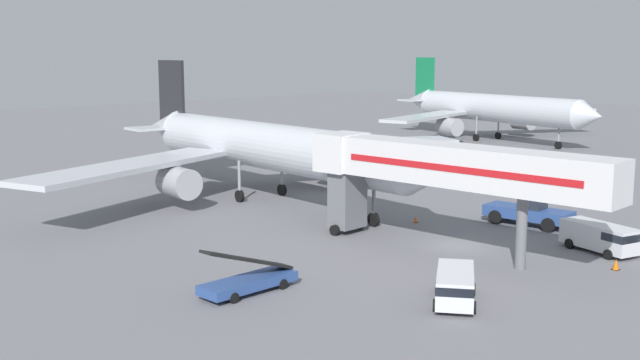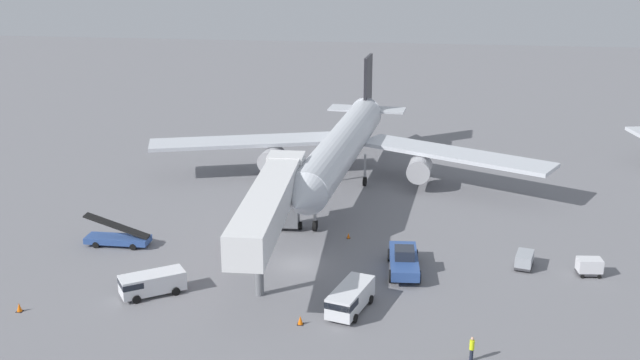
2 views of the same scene
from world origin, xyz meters
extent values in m
plane|color=slate|center=(0.00, 0.00, 0.00)|extent=(300.00, 300.00, 0.00)
cylinder|color=silver|center=(1.45, 21.25, 5.06)|extent=(6.85, 33.74, 4.22)
cone|color=silver|center=(-0.03, 2.57, 5.06)|extent=(4.43, 4.28, 4.13)
cone|color=silver|center=(3.02, 41.03, 5.38)|extent=(4.48, 6.47, 4.01)
cube|color=#232328|center=(2.90, 39.49, 9.28)|extent=(0.74, 4.86, 6.75)
cube|color=silver|center=(5.38, 38.86, 5.59)|extent=(5.32, 3.92, 0.24)
cube|color=silver|center=(0.34, 39.25, 5.59)|extent=(5.32, 3.92, 0.24)
cube|color=silver|center=(14.20, 23.59, 4.11)|extent=(22.32, 14.40, 0.44)
cube|color=silver|center=(-10.77, 25.57, 4.11)|extent=(22.94, 11.39, 0.44)
cylinder|color=#A8A8AD|center=(10.27, 22.45, 2.50)|extent=(2.92, 3.65, 2.66)
cylinder|color=#A8A8AD|center=(-7.07, 23.82, 2.50)|extent=(2.92, 3.65, 2.66)
cylinder|color=gray|center=(0.42, 8.22, 2.17)|extent=(0.28, 0.28, 3.24)
cylinder|color=black|center=(0.42, 8.22, 0.55)|extent=(0.44, 1.12, 1.10)
cylinder|color=gray|center=(4.03, 23.06, 2.17)|extent=(0.28, 0.28, 3.24)
cylinder|color=black|center=(4.03, 23.06, 0.55)|extent=(0.44, 1.12, 1.10)
cylinder|color=gray|center=(-0.81, 23.45, 2.17)|extent=(0.28, 0.28, 3.24)
cylinder|color=black|center=(-0.81, 23.45, 0.55)|extent=(0.44, 1.12, 1.10)
cube|color=silver|center=(-2.09, -2.09, 6.11)|extent=(3.81, 20.87, 2.70)
cube|color=red|center=(-3.60, -2.15, 6.11)|extent=(0.73, 17.44, 0.44)
cube|color=silver|center=(-2.52, 8.89, 6.11)|extent=(3.56, 2.93, 2.84)
cube|color=#232833|center=(-2.57, 10.19, 6.36)|extent=(3.31, 0.37, 0.90)
cube|color=slate|center=(-2.49, 8.29, 2.58)|extent=(2.62, 1.90, 4.36)
cylinder|color=black|center=(-3.92, 8.24, 0.40)|extent=(0.33, 0.81, 0.80)
cylinder|color=black|center=(-1.07, 8.35, 0.40)|extent=(0.33, 0.81, 0.80)
cylinder|color=slate|center=(-1.92, -6.24, 2.38)|extent=(0.70, 0.70, 4.76)
cube|color=#2D4C8E|center=(9.40, -0.09, 0.98)|extent=(2.88, 7.02, 0.86)
cube|color=#232833|center=(9.43, -0.43, 1.86)|extent=(1.78, 1.92, 0.90)
cylinder|color=black|center=(10.69, -2.22, 0.55)|extent=(0.48, 1.13, 1.10)
cylinder|color=black|center=(8.46, -2.40, 0.55)|extent=(0.48, 1.13, 1.10)
cylinder|color=black|center=(10.34, 2.22, 0.55)|extent=(0.48, 1.13, 1.10)
cylinder|color=black|center=(8.11, 2.05, 0.55)|extent=(0.48, 1.13, 1.10)
cube|color=#2D4C8E|center=(-17.31, 1.99, 0.57)|extent=(6.02, 2.00, 0.55)
cube|color=black|center=(-17.31, 1.99, 1.92)|extent=(6.05, 1.13, 2.10)
cylinder|color=black|center=(-19.10, 1.05, 0.30)|extent=(0.60, 0.23, 0.60)
cylinder|color=black|center=(-19.12, 2.89, 0.30)|extent=(0.60, 0.23, 0.60)
cylinder|color=black|center=(-15.50, 1.09, 0.30)|extent=(0.60, 0.23, 0.60)
cylinder|color=black|center=(-15.52, 2.93, 0.30)|extent=(0.60, 0.23, 0.60)
cube|color=silver|center=(-10.47, -7.37, 1.05)|extent=(5.32, 4.55, 1.51)
cube|color=#1E232D|center=(-11.90, -8.37, 1.38)|extent=(2.49, 2.58, 0.48)
cylinder|color=black|center=(-11.23, -9.06, 0.34)|extent=(0.76, 0.68, 0.68)
cylinder|color=black|center=(-12.31, -7.51, 0.34)|extent=(0.76, 0.68, 0.68)
cylinder|color=black|center=(-8.63, -7.24, 0.34)|extent=(0.76, 0.68, 0.68)
cylinder|color=black|center=(-9.71, -5.69, 0.34)|extent=(0.76, 0.68, 0.68)
cube|color=silver|center=(5.59, -7.83, 1.12)|extent=(3.45, 5.81, 1.65)
cube|color=#1E232D|center=(5.09, -9.62, 1.48)|extent=(2.47, 2.25, 0.53)
cylinder|color=black|center=(6.07, -9.73, 0.34)|extent=(0.54, 0.75, 0.68)
cylinder|color=black|center=(4.18, -9.20, 0.34)|extent=(0.54, 0.75, 0.68)
cylinder|color=black|center=(6.99, -6.47, 0.34)|extent=(0.54, 0.75, 0.68)
cylinder|color=black|center=(5.10, -5.94, 0.34)|extent=(0.54, 0.75, 0.68)
cube|color=#38383D|center=(19.77, 2.21, 0.29)|extent=(1.91, 2.73, 0.22)
cube|color=#999EA5|center=(19.77, 2.21, 0.88)|extent=(1.91, 2.73, 0.95)
cylinder|color=black|center=(19.36, 3.20, 0.18)|extent=(0.20, 0.38, 0.36)
cylinder|color=black|center=(20.59, 2.91, 0.18)|extent=(0.20, 0.38, 0.36)
cylinder|color=black|center=(18.95, 1.52, 0.18)|extent=(0.20, 0.38, 0.36)
cylinder|color=black|center=(20.18, 1.22, 0.18)|extent=(0.20, 0.38, 0.36)
cube|color=#38383D|center=(25.05, 1.36, 0.29)|extent=(2.15, 1.55, 0.22)
cube|color=silver|center=(25.05, 1.36, 0.96)|extent=(2.15, 1.55, 1.13)
cylinder|color=black|center=(25.69, 2.05, 0.18)|extent=(0.37, 0.16, 0.36)
cylinder|color=black|center=(25.82, 0.83, 0.18)|extent=(0.37, 0.16, 0.36)
cylinder|color=black|center=(24.28, 1.90, 0.18)|extent=(0.37, 0.16, 0.36)
cylinder|color=black|center=(24.42, 0.67, 0.18)|extent=(0.37, 0.16, 0.36)
cube|color=black|center=(2.14, -10.62, 0.01)|extent=(0.47, 0.47, 0.03)
cone|color=orange|center=(2.14, -10.62, 0.37)|extent=(0.40, 0.40, 0.69)
cube|color=black|center=(3.88, 6.75, 0.01)|extent=(0.35, 0.35, 0.03)
cone|color=orange|center=(3.88, 6.75, 0.29)|extent=(0.30, 0.30, 0.52)
cylinder|color=silver|center=(57.54, 33.93, 5.04)|extent=(9.57, 30.42, 4.18)
cone|color=silver|center=(54.48, 17.34, 5.04)|extent=(4.68, 4.25, 4.10)
cone|color=silver|center=(60.77, 51.49, 5.36)|extent=(4.92, 6.18, 3.98)
cube|color=#147A47|center=(60.52, 50.13, 9.23)|extent=(1.14, 4.36, 6.70)
cube|color=silver|center=(62.91, 49.28, 5.57)|extent=(5.51, 4.03, 0.24)
cube|color=silver|center=(57.97, 50.19, 5.57)|extent=(5.51, 4.03, 0.24)
cube|color=silver|center=(69.44, 34.85, 4.10)|extent=(19.70, 14.71, 0.44)
cube|color=silver|center=(46.74, 39.03, 4.10)|extent=(21.03, 8.40, 0.44)
cylinder|color=#A8A8AD|center=(65.77, 34.23, 2.50)|extent=(3.21, 3.84, 2.63)
cylinder|color=#A8A8AD|center=(49.95, 37.14, 2.50)|extent=(3.21, 3.84, 2.63)
cylinder|color=gray|center=(55.41, 22.36, 2.17)|extent=(0.28, 0.28, 3.24)
cylinder|color=black|center=(55.41, 22.36, 0.55)|extent=(0.54, 1.15, 1.10)
cylinder|color=gray|center=(60.23, 35.27, 2.17)|extent=(0.28, 0.28, 3.24)
cylinder|color=black|center=(60.23, 35.27, 0.55)|extent=(0.54, 1.15, 1.10)
cylinder|color=gray|center=(55.50, 36.15, 2.17)|extent=(0.28, 0.28, 3.24)
cylinder|color=black|center=(55.50, 36.15, 0.55)|extent=(0.54, 1.15, 1.10)
camera|label=1|loc=(-44.13, -31.13, 13.58)|focal=43.42mm
camera|label=2|loc=(10.72, -60.07, 27.38)|focal=42.34mm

